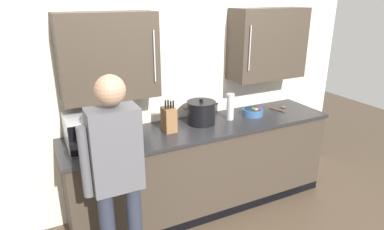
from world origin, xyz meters
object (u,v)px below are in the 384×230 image
at_px(wooden_spoon, 280,108).
at_px(knife_block, 169,119).
at_px(microwave_oven, 98,129).
at_px(person_figure, 116,170).
at_px(thermos_flask, 230,107).
at_px(fruit_bowl, 253,112).
at_px(stock_pot, 201,112).

height_order(wooden_spoon, knife_block, knife_block).
relative_size(microwave_oven, person_figure, 0.34).
xyz_separation_m(thermos_flask, fruit_bowl, (0.29, -0.00, -0.10)).
bearing_deg(person_figure, knife_block, 44.73).
bearing_deg(knife_block, stock_pot, 6.95).
xyz_separation_m(stock_pot, knife_block, (-0.37, -0.04, 0.00)).
bearing_deg(thermos_flask, person_figure, -153.43).
distance_m(thermos_flask, knife_block, 0.69).
xyz_separation_m(thermos_flask, person_figure, (-1.36, -0.68, -0.06)).
distance_m(stock_pot, wooden_spoon, 1.02).
relative_size(microwave_oven, fruit_bowl, 2.61).
xyz_separation_m(thermos_flask, wooden_spoon, (0.69, 0.03, -0.13)).
relative_size(wooden_spoon, fruit_bowl, 0.91).
distance_m(wooden_spoon, person_figure, 2.18).
bearing_deg(fruit_bowl, person_figure, -157.68).
relative_size(microwave_oven, stock_pot, 1.51).
relative_size(stock_pot, wooden_spoon, 1.91).
bearing_deg(person_figure, microwave_oven, 88.18).
height_order(thermos_flask, person_figure, person_figure).
distance_m(thermos_flask, person_figure, 1.52).
xyz_separation_m(stock_pot, person_figure, (-1.04, -0.71, -0.03)).
distance_m(microwave_oven, thermos_flask, 1.34).
relative_size(thermos_flask, knife_block, 0.87).
bearing_deg(stock_pot, person_figure, -145.57).
distance_m(stock_pot, knife_block, 0.37).
relative_size(microwave_oven, thermos_flask, 2.09).
relative_size(thermos_flask, fruit_bowl, 1.25).
bearing_deg(knife_block, fruit_bowl, 0.38).
xyz_separation_m(thermos_flask, stock_pot, (-0.32, 0.03, -0.02)).
height_order(thermos_flask, wooden_spoon, thermos_flask).
relative_size(thermos_flask, person_figure, 0.16).
relative_size(stock_pot, person_figure, 0.23).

